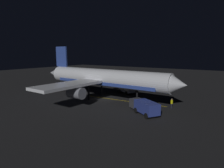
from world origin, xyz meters
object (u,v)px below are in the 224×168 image
at_px(airliner, 102,78).
at_px(catering_truck, 125,88).
at_px(traffic_cone_under_wing, 148,111).
at_px(traffic_cone_near_left, 140,101).
at_px(traffic_cone_near_right, 153,107).
at_px(baggage_truck, 144,107).
at_px(ground_crew_worker, 172,103).

distance_m(airliner, catering_truck, 8.98).
bearing_deg(traffic_cone_under_wing, catering_truck, -135.63).
height_order(airliner, traffic_cone_under_wing, airliner).
distance_m(airliner, traffic_cone_near_left, 9.33).
distance_m(catering_truck, traffic_cone_near_left, 9.67).
bearing_deg(airliner, traffic_cone_near_right, 86.90).
relative_size(baggage_truck, traffic_cone_under_wing, 11.67).
relative_size(baggage_truck, traffic_cone_near_right, 11.67).
xyz_separation_m(catering_truck, ground_crew_worker, (6.93, 13.65, -0.37)).
bearing_deg(traffic_cone_near_left, traffic_cone_under_wing, 37.71).
xyz_separation_m(airliner, catering_truck, (-8.34, 0.85, -3.20)).
bearing_deg(traffic_cone_near_right, airliner, -93.10).
xyz_separation_m(airliner, baggage_truck, (4.36, 11.88, -3.30)).
xyz_separation_m(ground_crew_worker, traffic_cone_under_wing, (4.50, -2.47, -0.64)).
xyz_separation_m(baggage_truck, traffic_cone_near_left, (-6.37, -3.80, -0.92)).
distance_m(catering_truck, traffic_cone_near_right, 14.17).
relative_size(traffic_cone_near_left, traffic_cone_near_right, 1.00).
xyz_separation_m(airliner, traffic_cone_near_left, (-2.01, 8.08, -4.21)).
distance_m(baggage_truck, traffic_cone_near_right, 3.83).
bearing_deg(traffic_cone_under_wing, traffic_cone_near_left, -142.29).
relative_size(airliner, catering_truck, 5.50).
bearing_deg(baggage_truck, traffic_cone_near_right, -178.03).
distance_m(airliner, traffic_cone_near_right, 12.50).
distance_m(baggage_truck, ground_crew_worker, 6.34).
height_order(baggage_truck, ground_crew_worker, baggage_truck).
relative_size(baggage_truck, catering_truck, 1.01).
bearing_deg(traffic_cone_near_left, traffic_cone_near_right, 54.18).
bearing_deg(traffic_cone_near_left, ground_crew_worker, 84.63).
bearing_deg(ground_crew_worker, traffic_cone_under_wing, -28.73).
height_order(catering_truck, traffic_cone_near_left, catering_truck).
distance_m(baggage_truck, traffic_cone_under_wing, 1.57).
distance_m(airliner, ground_crew_worker, 15.00).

